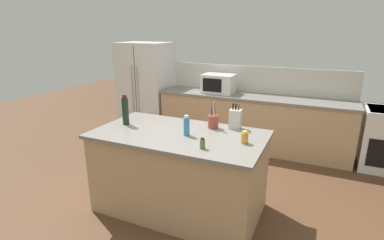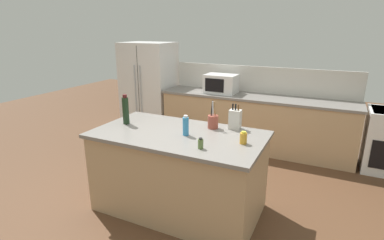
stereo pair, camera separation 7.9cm
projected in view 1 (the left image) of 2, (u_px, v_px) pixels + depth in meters
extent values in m
plane|color=brown|center=(180.00, 207.00, 3.55)|extent=(14.00, 14.00, 0.00)
cube|color=tan|center=(251.00, 123.00, 5.22)|extent=(3.24, 0.62, 0.90)
cube|color=gray|center=(253.00, 97.00, 5.08)|extent=(3.28, 0.66, 0.04)
cube|color=beige|center=(258.00, 79.00, 5.28)|extent=(3.24, 0.03, 0.46)
cube|color=tan|center=(179.00, 173.00, 3.42)|extent=(1.82, 0.97, 0.90)
cube|color=gray|center=(179.00, 135.00, 3.28)|extent=(1.88, 1.03, 0.04)
cube|color=white|center=(146.00, 88.00, 5.99)|extent=(0.98, 0.72, 1.78)
cube|color=#2D2D2D|center=(136.00, 91.00, 5.67)|extent=(0.01, 0.00, 1.69)
cylinder|color=#ADB2B7|center=(133.00, 91.00, 5.68)|extent=(0.02, 0.02, 0.98)
cylinder|color=#ADB2B7|center=(138.00, 92.00, 5.63)|extent=(0.02, 0.02, 0.98)
cube|color=white|center=(219.00, 84.00, 5.27)|extent=(0.55, 0.38, 0.32)
cube|color=black|center=(212.00, 85.00, 5.12)|extent=(0.34, 0.01, 0.23)
cube|color=beige|center=(235.00, 119.00, 3.40)|extent=(0.13, 0.10, 0.22)
cylinder|color=black|center=(233.00, 106.00, 3.37)|extent=(0.02, 0.02, 0.07)
cylinder|color=black|center=(236.00, 107.00, 3.35)|extent=(0.02, 0.02, 0.07)
cylinder|color=brown|center=(239.00, 107.00, 3.34)|extent=(0.02, 0.02, 0.07)
cylinder|color=brown|center=(213.00, 122.00, 3.42)|extent=(0.12, 0.12, 0.15)
cylinder|color=olive|center=(215.00, 109.00, 3.38)|extent=(0.01, 0.05, 0.18)
cylinder|color=black|center=(212.00, 108.00, 3.38)|extent=(0.01, 0.05, 0.18)
cylinder|color=#B2B2B7|center=(213.00, 109.00, 3.36)|extent=(0.01, 0.03, 0.18)
cylinder|color=#567038|center=(202.00, 144.00, 2.84)|extent=(0.05, 0.05, 0.09)
cylinder|color=black|center=(203.00, 139.00, 2.83)|extent=(0.03, 0.03, 0.02)
cylinder|color=black|center=(125.00, 111.00, 3.53)|extent=(0.08, 0.08, 0.32)
cylinder|color=#4C1919|center=(124.00, 96.00, 3.48)|extent=(0.05, 0.05, 0.04)
cylinder|color=#3384BC|center=(187.00, 126.00, 3.18)|extent=(0.07, 0.07, 0.20)
cylinder|color=white|center=(186.00, 116.00, 3.15)|extent=(0.04, 0.04, 0.02)
cylinder|color=gold|center=(245.00, 138.00, 2.97)|extent=(0.07, 0.07, 0.11)
cylinder|color=gold|center=(245.00, 132.00, 2.95)|extent=(0.05, 0.05, 0.02)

